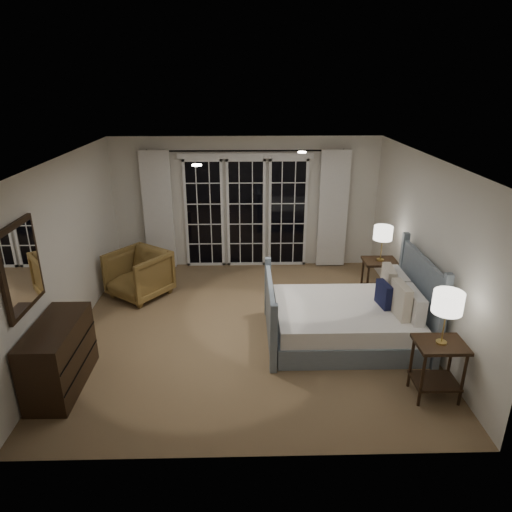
{
  "coord_description": "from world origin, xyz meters",
  "views": [
    {
      "loc": [
        -0.02,
        -5.96,
        3.47
      ],
      "look_at": [
        0.13,
        0.24,
        1.05
      ],
      "focal_mm": 32.0,
      "sensor_mm": 36.0,
      "label": 1
    }
  ],
  "objects_px": {
    "lamp_right": "(383,233)",
    "dresser": "(59,356)",
    "bed": "(348,319)",
    "lamp_left": "(448,303)",
    "nightstand_left": "(438,361)",
    "armchair": "(139,274)",
    "nightstand_right": "(379,273)"
  },
  "relations": [
    {
      "from": "lamp_right",
      "to": "nightstand_right",
      "type": "bearing_deg",
      "value": -169.38
    },
    {
      "from": "nightstand_right",
      "to": "lamp_left",
      "type": "bearing_deg",
      "value": -90.54
    },
    {
      "from": "nightstand_left",
      "to": "dresser",
      "type": "xyz_separation_m",
      "value": [
        -4.39,
        0.29,
        -0.06
      ]
    },
    {
      "from": "nightstand_left",
      "to": "armchair",
      "type": "bearing_deg",
      "value": 145.49
    },
    {
      "from": "nightstand_left",
      "to": "armchair",
      "type": "distance_m",
      "value": 4.83
    },
    {
      "from": "nightstand_left",
      "to": "lamp_left",
      "type": "height_order",
      "value": "lamp_left"
    },
    {
      "from": "nightstand_right",
      "to": "lamp_right",
      "type": "xyz_separation_m",
      "value": [
        0.0,
        0.0,
        0.7
      ]
    },
    {
      "from": "nightstand_left",
      "to": "nightstand_right",
      "type": "height_order",
      "value": "nightstand_left"
    },
    {
      "from": "lamp_right",
      "to": "armchair",
      "type": "relative_size",
      "value": 0.66
    },
    {
      "from": "nightstand_left",
      "to": "armchair",
      "type": "xyz_separation_m",
      "value": [
        -3.98,
        2.73,
        -0.07
      ]
    },
    {
      "from": "bed",
      "to": "nightstand_right",
      "type": "relative_size",
      "value": 3.05
    },
    {
      "from": "lamp_left",
      "to": "lamp_right",
      "type": "xyz_separation_m",
      "value": [
        0.02,
        2.52,
        -0.05
      ]
    },
    {
      "from": "lamp_right",
      "to": "nightstand_left",
      "type": "bearing_deg",
      "value": -90.54
    },
    {
      "from": "lamp_left",
      "to": "armchair",
      "type": "xyz_separation_m",
      "value": [
        -3.98,
        2.73,
        -0.82
      ]
    },
    {
      "from": "lamp_left",
      "to": "armchair",
      "type": "height_order",
      "value": "lamp_left"
    },
    {
      "from": "bed",
      "to": "dresser",
      "type": "bearing_deg",
      "value": -164.94
    },
    {
      "from": "lamp_left",
      "to": "lamp_right",
      "type": "relative_size",
      "value": 1.08
    },
    {
      "from": "armchair",
      "to": "bed",
      "type": "bearing_deg",
      "value": 12.23
    },
    {
      "from": "bed",
      "to": "lamp_right",
      "type": "relative_size",
      "value": 3.65
    },
    {
      "from": "lamp_right",
      "to": "dresser",
      "type": "bearing_deg",
      "value": -153.22
    },
    {
      "from": "nightstand_right",
      "to": "dresser",
      "type": "height_order",
      "value": "dresser"
    },
    {
      "from": "lamp_right",
      "to": "dresser",
      "type": "distance_m",
      "value": 5.0
    },
    {
      "from": "nightstand_left",
      "to": "nightstand_right",
      "type": "bearing_deg",
      "value": 89.46
    },
    {
      "from": "nightstand_right",
      "to": "armchair",
      "type": "height_order",
      "value": "armchair"
    },
    {
      "from": "lamp_left",
      "to": "dresser",
      "type": "distance_m",
      "value": 4.47
    },
    {
      "from": "bed",
      "to": "lamp_right",
      "type": "xyz_separation_m",
      "value": [
        0.76,
        1.25,
        0.84
      ]
    },
    {
      "from": "armchair",
      "to": "dresser",
      "type": "height_order",
      "value": "dresser"
    },
    {
      "from": "armchair",
      "to": "dresser",
      "type": "bearing_deg",
      "value": -63.12
    },
    {
      "from": "nightstand_right",
      "to": "armchair",
      "type": "distance_m",
      "value": 4.01
    },
    {
      "from": "bed",
      "to": "nightstand_right",
      "type": "height_order",
      "value": "bed"
    },
    {
      "from": "bed",
      "to": "lamp_left",
      "type": "distance_m",
      "value": 1.73
    },
    {
      "from": "bed",
      "to": "lamp_left",
      "type": "relative_size",
      "value": 3.38
    }
  ]
}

